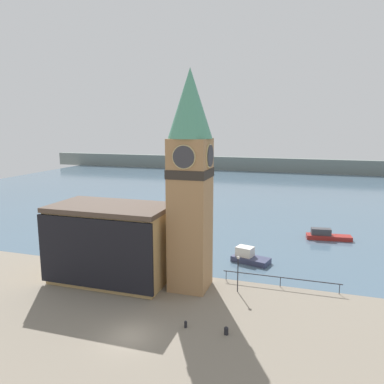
# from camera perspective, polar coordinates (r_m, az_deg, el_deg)

# --- Properties ---
(ground_plane) EXTENTS (160.00, 160.00, 0.00)m
(ground_plane) POSITION_cam_1_polar(r_m,az_deg,el_deg) (32.79, -9.43, -20.83)
(ground_plane) COLOR gray
(water) EXTENTS (160.00, 120.00, 0.00)m
(water) POSITION_cam_1_polar(r_m,az_deg,el_deg) (100.67, 9.74, 0.42)
(water) COLOR slate
(water) RESTS_ON ground_plane
(far_shoreline) EXTENTS (180.00, 3.00, 5.00)m
(far_shoreline) POSITION_cam_1_polar(r_m,az_deg,el_deg) (139.74, 12.02, 4.08)
(far_shoreline) COLOR slate
(far_shoreline) RESTS_ON water
(pier_railing) EXTENTS (12.24, 0.08, 1.09)m
(pier_railing) POSITION_cam_1_polar(r_m,az_deg,el_deg) (41.36, 13.34, -12.65)
(pier_railing) COLOR #232328
(pier_railing) RESTS_ON ground_plane
(clock_tower) EXTENTS (4.40, 4.40, 22.23)m
(clock_tower) POSITION_cam_1_polar(r_m,az_deg,el_deg) (37.32, -0.27, 2.50)
(clock_tower) COLOR #9E754C
(clock_tower) RESTS_ON ground_plane
(pier_building) EXTENTS (12.84, 7.29, 8.38)m
(pier_building) POSITION_cam_1_polar(r_m,az_deg,el_deg) (41.94, -12.27, -7.56)
(pier_building) COLOR tan
(pier_building) RESTS_ON ground_plane
(boat_near) EXTENTS (4.99, 3.34, 1.86)m
(boat_near) POSITION_cam_1_polar(r_m,az_deg,el_deg) (47.68, 8.65, -9.74)
(boat_near) COLOR #333856
(boat_near) RESTS_ON water
(boat_far) EXTENTS (6.57, 2.51, 1.61)m
(boat_far) POSITION_cam_1_polar(r_m,az_deg,el_deg) (59.61, 19.79, -6.25)
(boat_far) COLOR maroon
(boat_far) RESTS_ON water
(mooring_bollard_near) EXTENTS (0.37, 0.37, 0.69)m
(mooring_bollard_near) POSITION_cam_1_polar(r_m,az_deg,el_deg) (32.54, 5.23, -20.25)
(mooring_bollard_near) COLOR black
(mooring_bollard_near) RESTS_ON ground_plane
(mooring_bollard_far) EXTENTS (0.26, 0.26, 0.62)m
(mooring_bollard_far) POSITION_cam_1_polar(r_m,az_deg,el_deg) (33.35, -0.98, -19.44)
(mooring_bollard_far) COLOR black
(mooring_bollard_far) RESTS_ON ground_plane
(lamp_post) EXTENTS (0.32, 0.32, 3.83)m
(lamp_post) POSITION_cam_1_polar(r_m,az_deg,el_deg) (38.84, 7.02, -11.24)
(lamp_post) COLOR black
(lamp_post) RESTS_ON ground_plane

